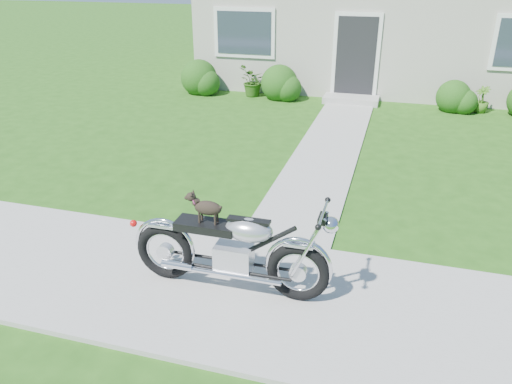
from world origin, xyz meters
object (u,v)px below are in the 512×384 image
at_px(motorcycle_with_dog, 234,249).
at_px(potted_plant_left, 252,81).
at_px(house, 421,6).
at_px(potted_plant_right, 482,99).

bearing_deg(motorcycle_with_dog, potted_plant_left, 104.93).
relative_size(house, motorcycle_with_dog, 5.67).
bearing_deg(house, potted_plant_left, -140.26).
relative_size(potted_plant_left, potted_plant_right, 1.29).
xyz_separation_m(house, potted_plant_right, (1.60, -3.44, -1.84)).
bearing_deg(potted_plant_right, potted_plant_left, 180.00).
distance_m(house, potted_plant_right, 4.22).
height_order(house, potted_plant_right, house).
bearing_deg(motorcycle_with_dog, house, 81.08).
bearing_deg(potted_plant_left, potted_plant_right, 0.00).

